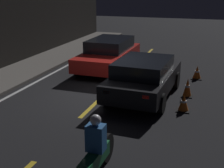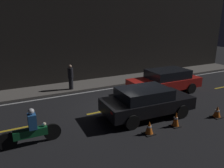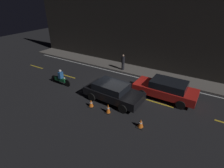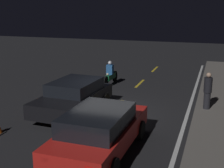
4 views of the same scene
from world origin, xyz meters
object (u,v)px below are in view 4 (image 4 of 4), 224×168
Objects in this scene: traffic_cone_mid at (37,106)px; taxi_red at (100,130)px; traffic_cone_near at (54,98)px; pedestrian at (208,91)px; motorcycle at (110,75)px; van_black at (74,96)px.

taxi_red is at bearing 55.50° from traffic_cone_mid.
pedestrian is at bearing 99.54° from traffic_cone_near.
taxi_red is at bearing 17.62° from motorcycle.
van_black is at bearing -69.04° from pedestrian.
taxi_red is 2.08× the size of motorcycle.
pedestrian reaches higher than van_black.
traffic_cone_near is 6.87m from pedestrian.
motorcycle reaches higher than traffic_cone_near.
taxi_red is at bearing -29.49° from pedestrian.
van_black is 0.95× the size of taxi_red.
traffic_cone_near is at bearing -118.47° from van_black.
taxi_red is 6.88× the size of traffic_cone_mid.
van_black is at bearing 109.19° from traffic_cone_mid.
motorcycle is at bearing -175.64° from van_black.
traffic_cone_mid is (5.66, -1.30, -0.25)m from motorcycle.
traffic_cone_near is at bearing -16.42° from motorcycle.
pedestrian is at bearing 110.59° from traffic_cone_mid.
traffic_cone_mid is at bearing -68.16° from van_black.
van_black is at bearing 58.89° from traffic_cone_near.
pedestrian is at bearing 113.61° from van_black.
van_black is 6.50× the size of traffic_cone_mid.
traffic_cone_mid is (1.39, 0.02, 0.06)m from traffic_cone_near.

